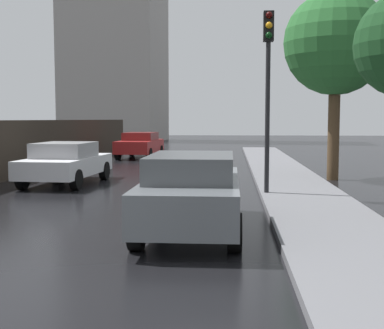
{
  "coord_description": "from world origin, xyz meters",
  "views": [
    {
      "loc": [
        3.23,
        -5.22,
        2.05
      ],
      "look_at": [
        2.45,
        5.06,
        1.14
      ],
      "focal_mm": 48.47,
      "sensor_mm": 36.0,
      "label": 1
    }
  ],
  "objects_px": {
    "car_white_mid_road": "(66,162)",
    "street_tree_near": "(336,44)",
    "car_red_behind_camera": "(140,144)",
    "traffic_light": "(268,69)",
    "car_grey_near_kerb": "(192,191)"
  },
  "relations": [
    {
      "from": "car_grey_near_kerb",
      "to": "car_red_behind_camera",
      "type": "bearing_deg",
      "value": 102.98
    },
    {
      "from": "car_white_mid_road",
      "to": "street_tree_near",
      "type": "bearing_deg",
      "value": -164.95
    },
    {
      "from": "car_red_behind_camera",
      "to": "traffic_light",
      "type": "bearing_deg",
      "value": 116.81
    },
    {
      "from": "car_grey_near_kerb",
      "to": "car_white_mid_road",
      "type": "xyz_separation_m",
      "value": [
        -4.51,
        6.65,
        -0.06
      ]
    },
    {
      "from": "car_grey_near_kerb",
      "to": "car_red_behind_camera",
      "type": "distance_m",
      "value": 18.14
    },
    {
      "from": "street_tree_near",
      "to": "car_grey_near_kerb",
      "type": "bearing_deg",
      "value": -116.16
    },
    {
      "from": "car_white_mid_road",
      "to": "traffic_light",
      "type": "distance_m",
      "value": 7.13
    },
    {
      "from": "traffic_light",
      "to": "car_white_mid_road",
      "type": "bearing_deg",
      "value": 158.13
    },
    {
      "from": "car_red_behind_camera",
      "to": "street_tree_near",
      "type": "height_order",
      "value": "street_tree_near"
    },
    {
      "from": "car_grey_near_kerb",
      "to": "traffic_light",
      "type": "xyz_separation_m",
      "value": [
        1.63,
        4.18,
        2.58
      ]
    },
    {
      "from": "car_red_behind_camera",
      "to": "traffic_light",
      "type": "xyz_separation_m",
      "value": [
        5.72,
        -13.49,
        2.62
      ]
    },
    {
      "from": "car_white_mid_road",
      "to": "traffic_light",
      "type": "height_order",
      "value": "traffic_light"
    },
    {
      "from": "car_white_mid_road",
      "to": "street_tree_near",
      "type": "relative_size",
      "value": 0.67
    },
    {
      "from": "traffic_light",
      "to": "street_tree_near",
      "type": "xyz_separation_m",
      "value": [
        2.5,
        4.23,
        1.2
      ]
    },
    {
      "from": "car_white_mid_road",
      "to": "street_tree_near",
      "type": "xyz_separation_m",
      "value": [
        8.64,
        1.77,
        3.84
      ]
    }
  ]
}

